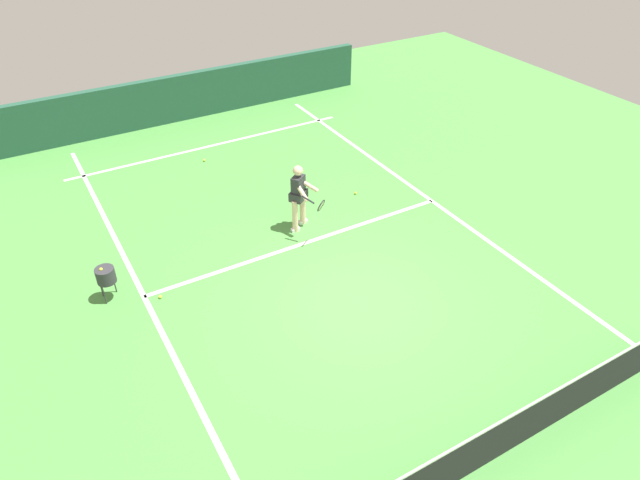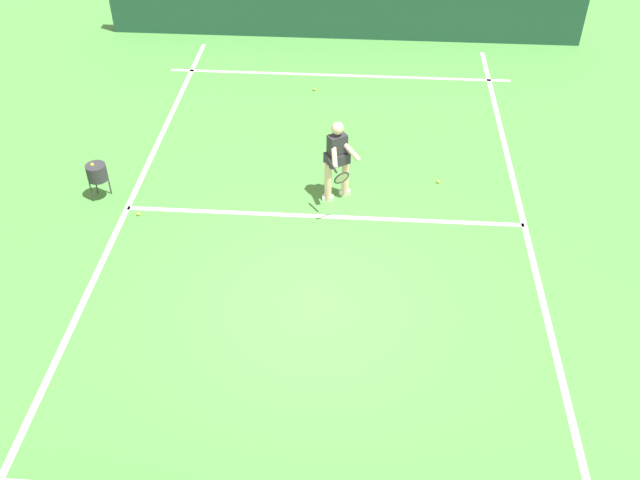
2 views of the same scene
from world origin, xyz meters
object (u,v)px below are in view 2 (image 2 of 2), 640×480
tennis_ball_near (139,214)px  ball_hopper (97,173)px  tennis_ball_far (438,181)px  tennis_ball_mid (314,89)px  tennis_player (337,159)px

tennis_ball_near → ball_hopper: size_ratio=0.09×
tennis_ball_near → ball_hopper: ball_hopper is taller
tennis_ball_far → ball_hopper: ball_hopper is taller
tennis_ball_mid → tennis_player: bearing=100.1°
tennis_ball_near → ball_hopper: bearing=-31.1°
tennis_ball_near → tennis_ball_mid: size_ratio=1.00×
tennis_player → tennis_ball_far: size_ratio=23.48×
tennis_ball_near → tennis_ball_mid: 5.62m
ball_hopper → tennis_ball_near: bearing=148.9°
tennis_ball_near → tennis_ball_far: same height
ball_hopper → tennis_ball_far: bearing=-171.7°
tennis_ball_far → tennis_player: bearing=17.8°
tennis_ball_near → ball_hopper: (0.81, -0.49, 0.51)m
tennis_ball_mid → ball_hopper: ball_hopper is taller
tennis_ball_near → tennis_player: bearing=-167.3°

